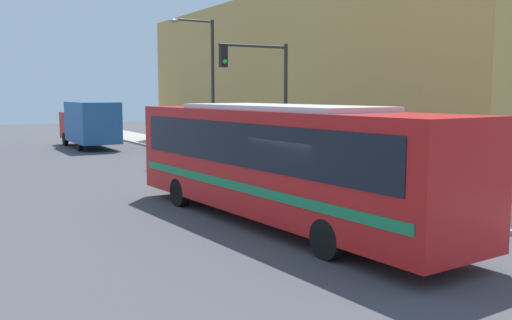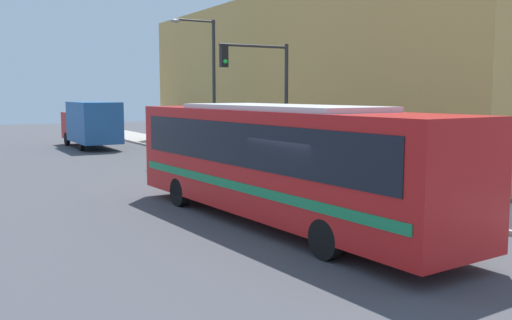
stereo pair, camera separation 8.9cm
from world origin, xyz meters
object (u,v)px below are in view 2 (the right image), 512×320
at_px(traffic_light_pole, 265,85).
at_px(city_bus, 278,156).
at_px(fire_hydrant, 344,177).
at_px(parking_meter, 307,156).
at_px(pedestrian_near_corner, 324,155).
at_px(delivery_truck, 91,123).
at_px(street_lamp, 208,76).

bearing_deg(traffic_light_pole, city_bus, -117.95).
xyz_separation_m(fire_hydrant, traffic_light_pole, (-0.94, 4.27, 3.42)).
distance_m(parking_meter, pedestrian_near_corner, 1.08).
relative_size(city_bus, delivery_truck, 1.67).
distance_m(delivery_truck, street_lamp, 11.07).
bearing_deg(city_bus, parking_meter, 45.32).
bearing_deg(pedestrian_near_corner, parking_meter, -165.74).
relative_size(street_lamp, pedestrian_near_corner, 4.23).
distance_m(parking_meter, street_lamp, 9.91).
height_order(street_lamp, pedestrian_near_corner, street_lamp).
bearing_deg(fire_hydrant, pedestrian_near_corner, 69.00).
xyz_separation_m(fire_hydrant, pedestrian_near_corner, (1.05, 2.73, 0.51)).
xyz_separation_m(traffic_light_pole, pedestrian_near_corner, (1.99, -1.54, -2.92)).
bearing_deg(delivery_truck, pedestrian_near_corner, -74.77).
bearing_deg(city_bus, delivery_truck, 83.74).
xyz_separation_m(city_bus, delivery_truck, (0.91, 25.07, -0.23)).
relative_size(fire_hydrant, pedestrian_near_corner, 0.44).
xyz_separation_m(street_lamp, pedestrian_near_corner, (1.12, -9.03, -3.49)).
bearing_deg(street_lamp, pedestrian_near_corner, -82.91).
height_order(city_bus, fire_hydrant, city_bus).
relative_size(fire_hydrant, traffic_light_pole, 0.14).
height_order(city_bus, street_lamp, street_lamp).
relative_size(delivery_truck, fire_hydrant, 9.58).
relative_size(city_bus, fire_hydrant, 15.96).
height_order(traffic_light_pole, street_lamp, street_lamp).
bearing_deg(city_bus, fire_hydrant, 30.05).
bearing_deg(pedestrian_near_corner, city_bus, -134.63).
bearing_deg(delivery_truck, parking_meter, -77.93).
xyz_separation_m(delivery_truck, street_lamp, (4.03, -9.90, 2.86)).
height_order(parking_meter, street_lamp, street_lamp).
bearing_deg(parking_meter, pedestrian_near_corner, 14.26).
bearing_deg(parking_meter, city_bus, -130.49).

